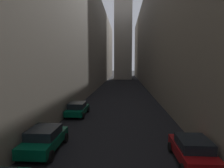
{
  "coord_description": "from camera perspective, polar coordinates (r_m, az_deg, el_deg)",
  "views": [
    {
      "loc": [
        0.63,
        5.38,
        5.46
      ],
      "look_at": [
        0.0,
        15.21,
        4.49
      ],
      "focal_mm": 31.69,
      "sensor_mm": 36.0,
      "label": 1
    }
  ],
  "objects": [
    {
      "name": "building_block_left",
      "position": [
        46.53,
        -11.54,
        12.51
      ],
      "size": [
        11.67,
        108.0,
        22.2
      ],
      "primitive_type": "cube",
      "color": "gray",
      "rests_on": "ground"
    },
    {
      "name": "building_block_right",
      "position": [
        46.17,
        16.8,
        13.03
      ],
      "size": [
        10.61,
        108.0,
        23.13
      ],
      "primitive_type": "cube",
      "color": "#756B5B",
      "rests_on": "ground"
    },
    {
      "name": "ground_plane",
      "position": [
        42.97,
        2.79,
        -1.64
      ],
      "size": [
        264.0,
        264.0,
        0.0
      ],
      "primitive_type": "plane",
      "color": "black"
    },
    {
      "name": "parked_car_left_third",
      "position": [
        13.61,
        -18.92,
        -14.71
      ],
      "size": [
        2.06,
        4.14,
        1.51
      ],
      "rotation": [
        0.0,
        0.0,
        1.57
      ],
      "color": "#05472D",
      "rests_on": "ground"
    },
    {
      "name": "parked_car_right_third",
      "position": [
        12.31,
        22.23,
        -17.25
      ],
      "size": [
        1.99,
        3.94,
        1.46
      ],
      "rotation": [
        0.0,
        0.0,
        1.57
      ],
      "color": "maroon",
      "rests_on": "ground"
    },
    {
      "name": "parked_car_left_far",
      "position": [
        21.62,
        -9.96,
        -7.01
      ],
      "size": [
        2.0,
        4.16,
        1.45
      ],
      "rotation": [
        0.0,
        0.0,
        1.57
      ],
      "color": "#05472D",
      "rests_on": "ground"
    }
  ]
}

